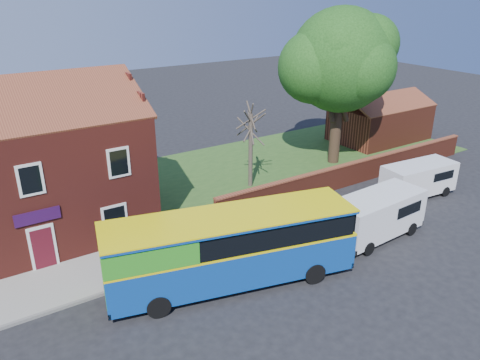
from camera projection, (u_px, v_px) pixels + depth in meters
ground at (257, 301)px, 20.00m from camera, size 120.00×120.00×0.00m
pavement at (55, 286)px, 20.92m from camera, size 18.00×3.50×0.12m
kerb at (65, 306)px, 19.56m from camera, size 18.00×0.15×0.14m
grass_strip at (298, 158)px, 36.59m from camera, size 26.00×12.00×0.04m
shop_building at (19, 176)px, 24.07m from camera, size 12.30×8.13×10.50m
boundary_wall at (356, 172)px, 31.63m from camera, size 22.00×0.38×1.60m
outbuilding at (380, 121)px, 40.49m from camera, size 8.20×5.06×4.17m
bus at (223, 247)px, 20.44m from camera, size 11.41×5.29×3.37m
van_near at (377, 214)px, 24.65m from camera, size 5.58×2.50×2.40m
van_far at (419, 178)px, 29.62m from camera, size 5.04×2.39×2.14m
large_tree at (340, 63)px, 33.14m from camera, size 9.28×7.34×11.31m
bare_tree at (251, 147)px, 30.41m from camera, size 2.04×2.43×5.45m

